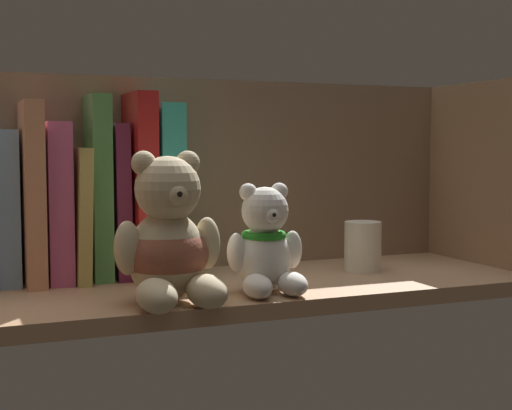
{
  "coord_description": "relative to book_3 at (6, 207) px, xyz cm",
  "views": [
    {
      "loc": [
        -33.94,
        -88.57,
        19.59
      ],
      "look_at": [
        2.69,
        0.0,
        12.06
      ],
      "focal_mm": 51.76,
      "sensor_mm": 36.0,
      "label": 1
    }
  ],
  "objects": [
    {
      "name": "book_9",
      "position": [
        17.02,
        0.0,
        2.51
      ],
      "size": [
        2.77,
        14.45,
        24.77
      ],
      "primitive_type": "cube",
      "color": "#AC1C1C",
      "rests_on": "shelf_board"
    },
    {
      "name": "teddy_bear_smaller",
      "position": [
        28.56,
        -18.12,
        -4.21
      ],
      "size": [
        9.68,
        9.82,
        13.28
      ],
      "color": "white",
      "rests_on": "shelf_board"
    },
    {
      "name": "shelf_side_panel_right",
      "position": [
        67.86,
        -10.76,
        2.82
      ],
      "size": [
        1.6,
        29.05,
        29.39
      ],
      "primitive_type": "cube",
      "color": "#A87F5B",
      "rests_on": "ground"
    },
    {
      "name": "book_10",
      "position": [
        20.45,
        0.0,
        1.81
      ],
      "size": [
        3.24,
        14.45,
        23.37
      ],
      "primitive_type": "cube",
      "color": "teal",
      "rests_on": "shelf_board"
    },
    {
      "name": "pillar_candle",
      "position": [
        47.39,
        -9.21,
        -6.34
      ],
      "size": [
        5.23,
        5.23,
        7.07
      ],
      "primitive_type": "cylinder",
      "color": "silver",
      "rests_on": "shelf_board"
    },
    {
      "name": "book_3",
      "position": [
        0.0,
        0.0,
        0.0
      ],
      "size": [
        2.9,
        9.27,
        19.75
      ],
      "primitive_type": "cube",
      "color": "#79A5CD",
      "rests_on": "shelf_board"
    },
    {
      "name": "book_5",
      "position": [
        6.26,
        0.0,
        0.52
      ],
      "size": [
        3.06,
        11.7,
        20.79
      ],
      "primitive_type": "cube",
      "color": "#C4558A",
      "rests_on": "shelf_board"
    },
    {
      "name": "shelf_back_panel",
      "position": [
        27.64,
        3.16,
        2.82
      ],
      "size": [
        81.23,
        1.2,
        29.39
      ],
      "primitive_type": "cube",
      "color": "#7D634C",
      "rests_on": "ground"
    },
    {
      "name": "book_8",
      "position": [
        14.26,
        0.0,
        0.48
      ],
      "size": [
        2.13,
        10.85,
        20.73
      ],
      "primitive_type": "cube",
      "rotation": [
        0.0,
        -0.01,
        0.0
      ],
      "color": "#632140",
      "rests_on": "shelf_board"
    },
    {
      "name": "book_4",
      "position": [
        3.09,
        0.0,
        1.81
      ],
      "size": [
        2.49,
        14.29,
        23.38
      ],
      "primitive_type": "cube",
      "rotation": [
        0.0,
        -0.0,
        0.0
      ],
      "color": "tan",
      "rests_on": "shelf_board"
    },
    {
      "name": "shelf_board",
      "position": [
        27.64,
        -10.76,
        -10.87
      ],
      "size": [
        78.83,
        26.65,
        2.0
      ],
      "primitive_type": "cube",
      "color": "#A87F5B",
      "rests_on": "ground"
    },
    {
      "name": "book_6",
      "position": [
        9.08,
        0.0,
        -1.11
      ],
      "size": [
        2.23,
        13.74,
        17.56
      ],
      "primitive_type": "cube",
      "rotation": [
        0.0,
        0.03,
        0.0
      ],
      "color": "tan",
      "rests_on": "shelf_board"
    },
    {
      "name": "teddy_bear_larger",
      "position": [
        16.05,
        -19.56,
        -3.11
      ],
      "size": [
        12.58,
        13.16,
        17.21
      ],
      "color": "beige",
      "rests_on": "shelf_board"
    },
    {
      "name": "book_7",
      "position": [
        11.62,
        0.0,
        2.33
      ],
      "size": [
        2.51,
        10.52,
        24.41
      ],
      "primitive_type": "cube",
      "color": "#4B8F4A",
      "rests_on": "shelf_board"
    }
  ]
}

